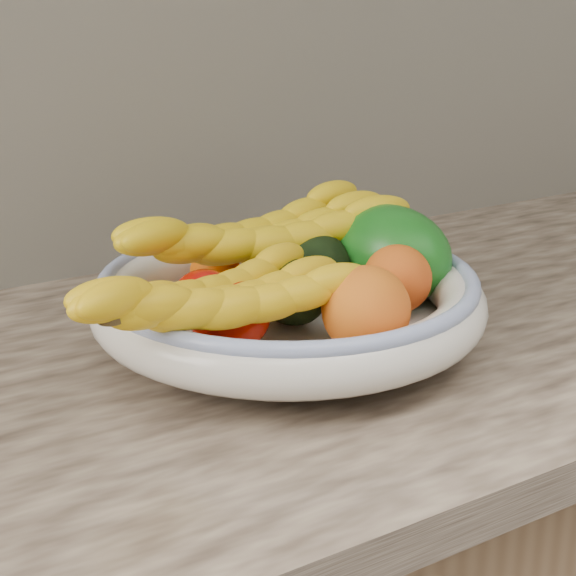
# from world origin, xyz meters

# --- Properties ---
(fruit_bowl) EXTENTS (0.39, 0.39, 0.08)m
(fruit_bowl) POSITION_xyz_m (0.00, 1.66, 0.95)
(fruit_bowl) COLOR silver
(fruit_bowl) RESTS_ON kitchen_counter
(clementine_back_left) EXTENTS (0.07, 0.07, 0.05)m
(clementine_back_left) POSITION_xyz_m (-0.03, 1.76, 0.95)
(clementine_back_left) COLOR #F86805
(clementine_back_left) RESTS_ON fruit_bowl
(clementine_back_right) EXTENTS (0.05, 0.05, 0.04)m
(clementine_back_right) POSITION_xyz_m (0.05, 1.77, 0.95)
(clementine_back_right) COLOR orange
(clementine_back_right) RESTS_ON fruit_bowl
(clementine_back_mid) EXTENTS (0.06, 0.06, 0.04)m
(clementine_back_mid) POSITION_xyz_m (0.01, 1.72, 0.95)
(clementine_back_mid) COLOR #F16405
(clementine_back_mid) RESTS_ON fruit_bowl
(tomato_left) EXTENTS (0.08, 0.08, 0.06)m
(tomato_left) POSITION_xyz_m (-0.09, 1.67, 0.96)
(tomato_left) COLOR #A60904
(tomato_left) RESTS_ON fruit_bowl
(tomato_near_left) EXTENTS (0.09, 0.09, 0.07)m
(tomato_near_left) POSITION_xyz_m (-0.08, 1.62, 0.96)
(tomato_near_left) COLOR #B80D00
(tomato_near_left) RESTS_ON fruit_bowl
(avocado_center) EXTENTS (0.07, 0.09, 0.06)m
(avocado_center) POSITION_xyz_m (-0.01, 1.64, 0.96)
(avocado_center) COLOR black
(avocado_center) RESTS_ON fruit_bowl
(avocado_right) EXTENTS (0.11, 0.13, 0.07)m
(avocado_right) POSITION_xyz_m (0.05, 1.70, 0.96)
(avocado_right) COLOR black
(avocado_right) RESTS_ON fruit_bowl
(green_mango) EXTENTS (0.15, 0.17, 0.13)m
(green_mango) POSITION_xyz_m (0.12, 1.66, 0.98)
(green_mango) COLOR #105612
(green_mango) RESTS_ON fruit_bowl
(peach_front) EXTENTS (0.09, 0.09, 0.08)m
(peach_front) POSITION_xyz_m (0.02, 1.56, 0.97)
(peach_front) COLOR orange
(peach_front) RESTS_ON fruit_bowl
(peach_right) EXTENTS (0.08, 0.08, 0.07)m
(peach_right) POSITION_xyz_m (0.10, 1.61, 0.97)
(peach_right) COLOR orange
(peach_right) RESTS_ON fruit_bowl
(banana_bunch_back) EXTENTS (0.34, 0.13, 0.09)m
(banana_bunch_back) POSITION_xyz_m (0.01, 1.73, 0.99)
(banana_bunch_back) COLOR yellow
(banana_bunch_back) RESTS_ON fruit_bowl
(banana_bunch_front) EXTENTS (0.31, 0.16, 0.08)m
(banana_bunch_front) POSITION_xyz_m (-0.11, 1.60, 0.98)
(banana_bunch_front) COLOR yellow
(banana_bunch_front) RESTS_ON fruit_bowl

